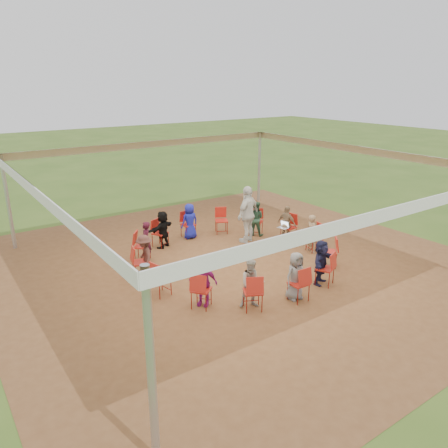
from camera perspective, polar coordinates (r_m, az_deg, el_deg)
ground at (r=12.81m, az=1.30°, el=-5.17°), size 80.00×80.00×0.00m
dirt_patch at (r=12.81m, az=1.30°, el=-5.15°), size 13.00×13.00×0.00m
tent at (r=12.06m, az=1.38°, el=5.22°), size 10.33×10.33×3.00m
chair_0 at (r=14.64m, az=8.45°, el=-0.43°), size 0.52×0.50×0.90m
chair_1 at (r=15.10m, az=4.22°, el=0.31°), size 0.60×0.60×0.90m
chair_2 at (r=15.16m, az=-0.34°, el=0.43°), size 0.57×0.58×0.90m
chair_3 at (r=14.80m, az=-4.71°, el=-0.09°), size 0.43×0.45×0.90m
chair_4 at (r=14.07m, az=-8.35°, el=-1.21°), size 0.56×0.57×0.90m
chair_5 at (r=13.07m, az=-10.63°, el=-2.88°), size 0.61×0.60×0.90m
chair_6 at (r=11.95m, az=-10.84°, el=-4.95°), size 0.53×0.51×0.90m
chair_7 at (r=10.94m, az=-8.32°, el=-7.06°), size 0.52×0.50×0.90m
chair_8 at (r=10.29m, az=-3.00°, el=-8.58°), size 0.60×0.60×0.90m
chair_9 at (r=10.21m, az=3.80°, el=-8.83°), size 0.57×0.58×0.90m
chair_10 at (r=10.72m, az=9.72°, el=-7.68°), size 0.43×0.45×0.90m
chair_11 at (r=11.66m, az=13.06°, el=-5.70°), size 0.56×0.57×0.90m
chair_12 at (r=12.78m, az=13.55°, el=-3.58°), size 0.61×0.60×0.90m
chair_13 at (r=13.83m, az=11.77°, el=-1.76°), size 0.53×0.51×0.90m
person_seated_0 at (r=14.50m, az=8.20°, el=0.04°), size 0.49×0.76×1.20m
person_seated_1 at (r=14.94m, az=4.13°, el=0.74°), size 0.62×0.67×1.20m
person_seated_2 at (r=14.65m, az=-4.50°, el=0.37°), size 0.59×0.34×1.20m
person_seated_3 at (r=13.95m, az=-7.99°, el=-0.69°), size 1.18×0.84×1.20m
person_seated_4 at (r=12.98m, az=-10.16°, el=-2.26°), size 0.50×0.52×1.20m
person_seated_5 at (r=11.91m, az=-10.32°, el=-4.18°), size 0.56×0.84×1.20m
person_seated_6 at (r=10.32m, az=-2.78°, el=-7.53°), size 0.71×0.78×1.20m
person_seated_7 at (r=10.24m, az=3.68°, el=-7.76°), size 0.67×0.56×1.20m
person_seated_8 at (r=10.73m, az=9.33°, el=-6.71°), size 0.59×0.34×1.20m
person_seated_9 at (r=11.63m, az=12.55°, el=-4.89°), size 1.18×0.84×1.20m
person_seated_10 at (r=13.71m, az=11.39°, el=-1.21°), size 0.38×0.49×1.20m
standing_person at (r=14.22m, az=3.14°, el=1.28°), size 1.23×0.91×1.88m
cable_coil at (r=13.13m, az=-1.28°, el=-4.47°), size 0.36×0.36×0.03m
laptop at (r=14.38m, az=7.82°, el=-0.23°), size 0.32×0.37×0.22m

